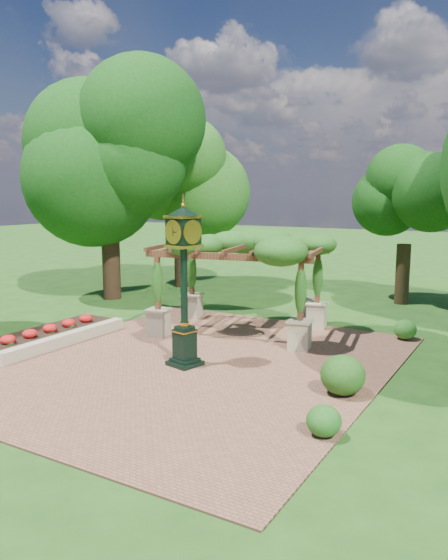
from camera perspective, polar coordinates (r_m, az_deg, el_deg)
The scene contains 13 objects.
ground at distance 14.75m, azimuth -4.98°, elevation -9.81°, with size 120.00×120.00×0.00m, color #1E4714.
brick_plaza at distance 15.53m, azimuth -2.83°, elevation -8.73°, with size 10.00×12.00×0.04m, color brown.
border_wall at distance 17.97m, azimuth -16.18°, elevation -6.00°, with size 0.35×5.00×0.40m, color #C6B793.
flower_bed at distance 18.63m, azimuth -18.09°, elevation -5.63°, with size 1.50×5.00×0.36m, color red.
pedestal_clock at distance 14.77m, azimuth -4.23°, elevation 0.91°, with size 1.06×1.06×4.47m.
pergola at distance 18.41m, azimuth 1.69°, elevation 3.17°, with size 6.09×4.43×3.49m.
sundial at distance 20.35m, azimuth 8.65°, elevation -3.35°, with size 0.65×0.65×0.96m.
shrub_front at distance 11.21m, azimuth 10.39°, elevation -14.28°, with size 0.70×0.70×0.63m, color #1E5418.
shrub_mid at distance 13.37m, azimuth 12.30°, elevation -9.67°, with size 1.06×1.06×0.95m, color #1E4914.
shrub_back at distance 18.79m, azimuth 18.41°, elevation -4.93°, with size 0.73×0.73×0.65m, color #29691E.
tree_west_near at distance 25.06m, azimuth -12.08°, elevation 13.28°, with size 5.60×5.60×9.72m.
tree_west_far at distance 27.81m, azimuth -4.56°, elevation 10.63°, with size 5.08×5.08×8.05m.
tree_north at distance 24.55m, azimuth 18.54°, elevation 8.21°, with size 3.54×3.54×6.70m.
Camera 1 is at (8.11, -11.36, 4.77)m, focal length 35.00 mm.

